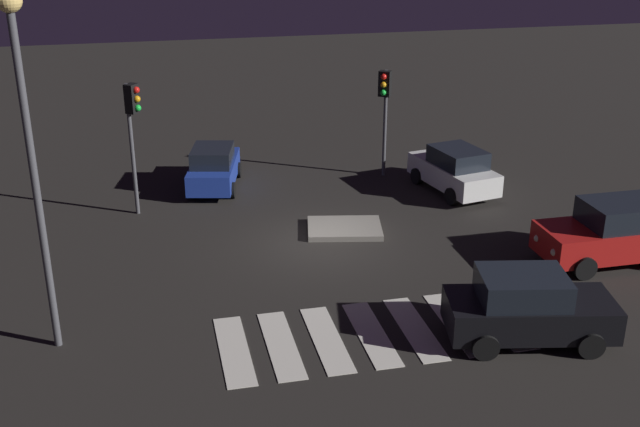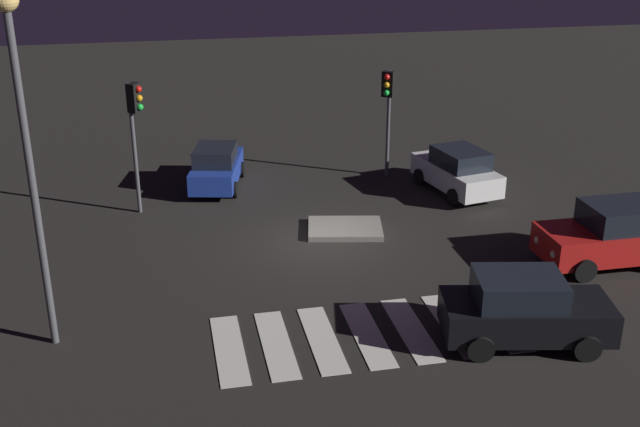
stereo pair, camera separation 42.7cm
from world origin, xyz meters
name	(u,v)px [view 2 (the right image)]	position (x,y,z in m)	size (l,w,h in m)	color
ground_plane	(320,243)	(0.00, 0.00, 0.00)	(80.00, 80.00, 0.00)	black
traffic_island	(345,229)	(1.00, 0.75, 0.09)	(2.72, 2.25, 0.18)	gray
car_white	(457,171)	(5.90, 3.49, 0.84)	(2.41, 4.12, 1.71)	silver
car_black	(524,310)	(3.63, -6.84, 0.88)	(4.32, 2.53, 1.79)	black
car_blue	(217,167)	(-2.75, 5.86, 0.80)	(2.38, 3.96, 1.63)	#1E389E
car_red	(614,235)	(8.20, -3.27, 0.93)	(4.36, 2.06, 1.89)	red
traffic_light_north	(388,98)	(3.82, 5.68, 3.17)	(0.54, 0.53, 4.18)	#47474C
traffic_light_west	(135,116)	(-5.49, 3.79, 3.45)	(0.53, 0.54, 4.56)	#47474C
street_lamp	(22,117)	(-7.61, -4.52, 5.70)	(0.56, 0.56, 8.49)	#47474C
crosswalk_near	(367,334)	(0.00, -5.76, 0.01)	(7.60, 3.20, 0.02)	silver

